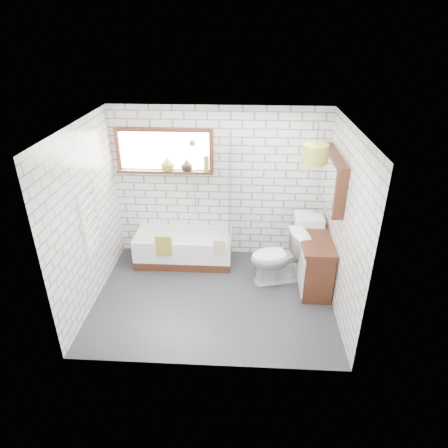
# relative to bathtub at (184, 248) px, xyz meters

# --- Properties ---
(floor) EXTENTS (3.40, 2.60, 0.01)m
(floor) POSITION_rel_bathtub_xyz_m (0.57, -0.96, -0.26)
(floor) COLOR #26262A
(floor) RESTS_ON ground
(ceiling) EXTENTS (3.40, 2.60, 0.01)m
(ceiling) POSITION_rel_bathtub_xyz_m (0.57, -0.96, 2.25)
(ceiling) COLOR white
(ceiling) RESTS_ON ground
(wall_back) EXTENTS (3.40, 0.01, 2.50)m
(wall_back) POSITION_rel_bathtub_xyz_m (0.57, 0.35, 1.00)
(wall_back) COLOR white
(wall_back) RESTS_ON ground
(wall_front) EXTENTS (3.40, 0.01, 2.50)m
(wall_front) POSITION_rel_bathtub_xyz_m (0.57, -2.26, 1.00)
(wall_front) COLOR white
(wall_front) RESTS_ON ground
(wall_left) EXTENTS (0.01, 2.60, 2.50)m
(wall_left) POSITION_rel_bathtub_xyz_m (-1.14, -0.96, 1.00)
(wall_left) COLOR white
(wall_left) RESTS_ON ground
(wall_right) EXTENTS (0.01, 2.60, 2.50)m
(wall_right) POSITION_rel_bathtub_xyz_m (2.27, -0.96, 1.00)
(wall_right) COLOR white
(wall_right) RESTS_ON ground
(window) EXTENTS (1.52, 0.16, 0.68)m
(window) POSITION_rel_bathtub_xyz_m (-0.28, 0.30, 1.55)
(window) COLOR #32170E
(window) RESTS_ON wall_back
(towel_radiator) EXTENTS (0.06, 0.52, 1.00)m
(towel_radiator) POSITION_rel_bathtub_xyz_m (-1.09, -0.96, 0.95)
(towel_radiator) COLOR white
(towel_radiator) RESTS_ON wall_left
(mirror_cabinet) EXTENTS (0.16, 1.20, 0.70)m
(mirror_cabinet) POSITION_rel_bathtub_xyz_m (2.19, -0.36, 1.40)
(mirror_cabinet) COLOR #32170E
(mirror_cabinet) RESTS_ON wall_right
(shower_riser) EXTENTS (0.02, 0.02, 1.30)m
(shower_riser) POSITION_rel_bathtub_xyz_m (0.17, 0.30, 1.10)
(shower_riser) COLOR silver
(shower_riser) RESTS_ON wall_back
(bathtub) EXTENTS (1.56, 0.69, 0.51)m
(bathtub) POSITION_rel_bathtub_xyz_m (0.00, 0.00, 0.00)
(bathtub) COLOR white
(bathtub) RESTS_ON floor
(shower_screen) EXTENTS (0.02, 0.72, 1.50)m
(shower_screen) POSITION_rel_bathtub_xyz_m (0.76, 0.00, 1.00)
(shower_screen) COLOR white
(shower_screen) RESTS_ON bathtub
(towel_green) EXTENTS (0.24, 0.07, 0.33)m
(towel_green) POSITION_rel_bathtub_xyz_m (-0.25, -0.34, 0.23)
(towel_green) COLOR olive
(towel_green) RESTS_ON bathtub
(towel_beige) EXTENTS (0.19, 0.05, 0.24)m
(towel_beige) POSITION_rel_bathtub_xyz_m (0.61, -0.34, 0.23)
(towel_beige) COLOR tan
(towel_beige) RESTS_ON bathtub
(vanity) EXTENTS (0.45, 1.40, 0.80)m
(vanity) POSITION_rel_bathtub_xyz_m (2.04, -0.36, 0.15)
(vanity) COLOR #32170E
(vanity) RESTS_ON floor
(basin) EXTENTS (0.44, 0.38, 0.13)m
(basin) POSITION_rel_bathtub_xyz_m (1.98, -0.07, 0.61)
(basin) COLOR white
(basin) RESTS_ON vanity
(tap) EXTENTS (0.04, 0.04, 0.15)m
(tap) POSITION_rel_bathtub_xyz_m (2.14, -0.07, 0.67)
(tap) COLOR silver
(tap) RESTS_ON vanity
(toilet) EXTENTS (0.66, 0.92, 0.84)m
(toilet) POSITION_rel_bathtub_xyz_m (1.51, -0.48, 0.17)
(toilet) COLOR white
(toilet) RESTS_ON floor
(vase_olive) EXTENTS (0.26, 0.26, 0.22)m
(vase_olive) POSITION_rel_bathtub_xyz_m (-0.24, 0.27, 1.34)
(vase_olive) COLOR olive
(vase_olive) RESTS_ON window
(vase_dark) EXTENTS (0.21, 0.21, 0.19)m
(vase_dark) POSITION_rel_bathtub_xyz_m (0.06, 0.27, 1.32)
(vase_dark) COLOR black
(vase_dark) RESTS_ON window
(bottle) EXTENTS (0.09, 0.09, 0.24)m
(bottle) POSITION_rel_bathtub_xyz_m (0.37, 0.27, 1.35)
(bottle) COLOR olive
(bottle) RESTS_ON window
(pendant) EXTENTS (0.33, 0.33, 0.24)m
(pendant) POSITION_rel_bathtub_xyz_m (1.87, -0.68, 1.85)
(pendant) COLOR olive
(pendant) RESTS_ON ceiling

